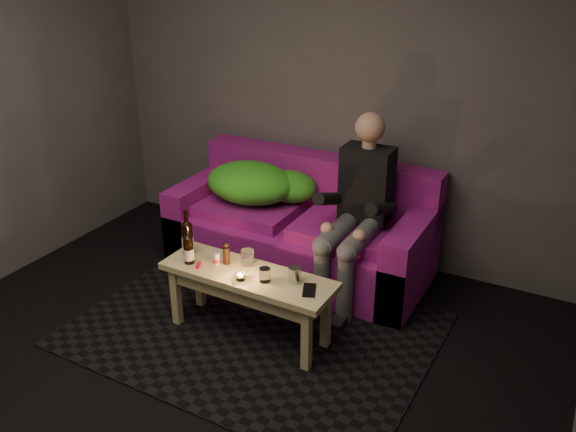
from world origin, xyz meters
name	(u,v)px	position (x,y,z in m)	size (l,w,h in m)	color
floor	(163,412)	(0.00, 0.00, 0.00)	(4.50, 4.50, 0.00)	black
room	(194,98)	(0.00, 0.47, 1.64)	(4.50, 4.50, 4.50)	silver
rug	(254,330)	(0.05, 0.89, 0.01)	(2.28, 1.66, 0.01)	black
sofa	(303,231)	(-0.06, 1.82, 0.30)	(1.96, 0.88, 0.84)	#7E1069
green_blanket	(258,183)	(-0.45, 1.81, 0.63)	(0.86, 0.59, 0.29)	green
person	(357,207)	(0.44, 1.66, 0.68)	(0.35, 0.81, 1.31)	black
coffee_table	(248,284)	(0.05, 0.84, 0.38)	(1.14, 0.38, 0.47)	tan
beer_bottle_a	(187,238)	(-0.44, 0.87, 0.58)	(0.08, 0.08, 0.31)	black
beer_bottle_b	(189,249)	(-0.35, 0.77, 0.56)	(0.07, 0.07, 0.27)	black
salt_shaker	(217,259)	(-0.18, 0.84, 0.51)	(0.04, 0.04, 0.08)	silver
pepper_mill	(226,256)	(-0.13, 0.87, 0.52)	(0.04, 0.04, 0.12)	black
tumbler_back	(248,257)	(-0.01, 0.93, 0.52)	(0.08, 0.08, 0.10)	white
tealight	(240,276)	(0.05, 0.74, 0.49)	(0.06, 0.06, 0.04)	white
tumbler_front	(265,275)	(0.19, 0.80, 0.51)	(0.07, 0.07, 0.09)	white
steel_cup	(294,275)	(0.36, 0.87, 0.52)	(0.08, 0.08, 0.10)	#ABADB1
smartphone	(309,290)	(0.48, 0.83, 0.47)	(0.08, 0.15, 0.01)	black
red_lighter	(198,265)	(-0.27, 0.76, 0.47)	(0.02, 0.08, 0.01)	red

